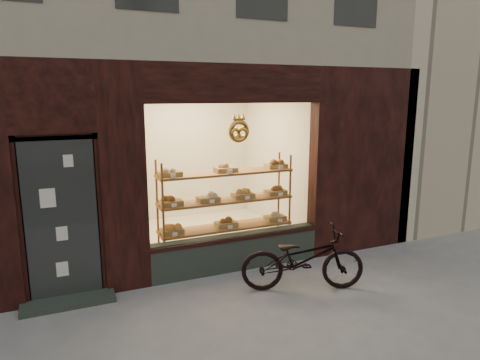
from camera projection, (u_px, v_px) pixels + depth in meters
name	position (u px, v px, depth m)	size (l,w,h in m)	color
ground	(275.00, 347.00, 4.61)	(90.00, 90.00, 0.00)	slate
display_shelf	(226.00, 209.00, 6.91)	(2.20, 0.45, 1.70)	brown
bicycle	(303.00, 259.00, 5.90)	(0.59, 1.70, 0.89)	black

